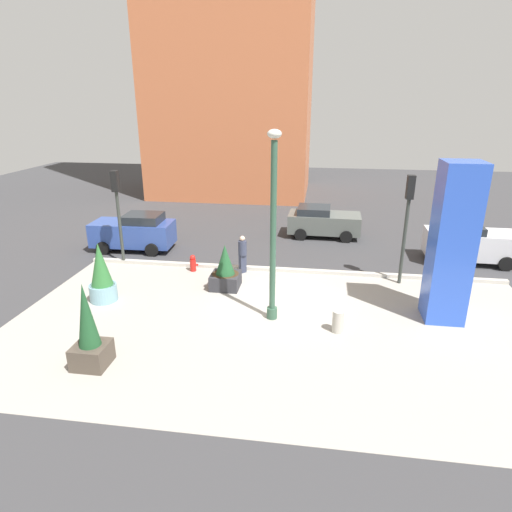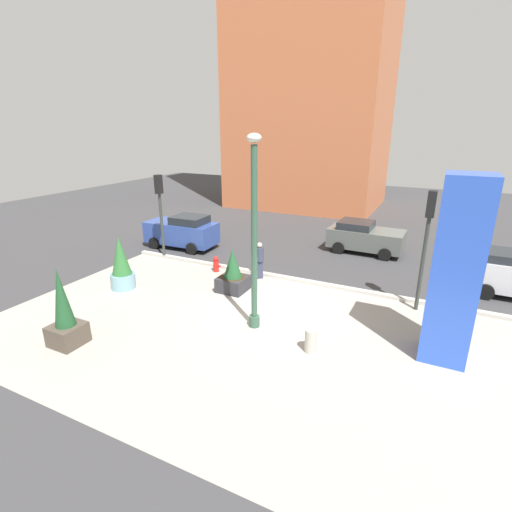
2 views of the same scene
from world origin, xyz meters
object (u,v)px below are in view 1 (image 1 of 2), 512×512
(potted_plant_by_pillar, at_px, (225,271))
(car_curb_east, at_px, (471,243))
(art_pillar_blue, at_px, (452,244))
(concrete_bollard, at_px, (338,322))
(potted_plant_near_right, at_px, (89,334))
(traffic_light_far_side, at_px, (407,212))
(traffic_light_corner, at_px, (117,202))
(car_far_lane, at_px, (134,232))
(potted_plant_curbside, at_px, (101,276))
(fire_hydrant, at_px, (193,263))
(lamp_post, at_px, (273,233))
(pedestrian_on_sidewalk, at_px, (242,252))
(car_intersection, at_px, (323,221))

(potted_plant_by_pillar, relative_size, car_curb_east, 0.44)
(art_pillar_blue, distance_m, concrete_bollard, 4.48)
(art_pillar_blue, xyz_separation_m, potted_plant_near_right, (-10.45, -4.42, -1.67))
(potted_plant_near_right, bearing_deg, traffic_light_far_side, 37.66)
(traffic_light_corner, xyz_separation_m, car_curb_east, (15.68, 2.50, -1.97))
(car_far_lane, bearing_deg, potted_plant_curbside, -78.30)
(art_pillar_blue, distance_m, potted_plant_curbside, 12.24)
(concrete_bollard, xyz_separation_m, traffic_light_corner, (-9.53, 4.94, 2.51))
(fire_hydrant, distance_m, concrete_bollard, 7.56)
(art_pillar_blue, xyz_separation_m, concrete_bollard, (-3.55, -1.50, -2.30))
(lamp_post, xyz_separation_m, fire_hydrant, (-3.90, 3.83, -2.69))
(concrete_bollard, bearing_deg, pedestrian_on_sidewalk, 130.41)
(traffic_light_corner, relative_size, car_intersection, 1.09)
(potted_plant_curbside, height_order, car_intersection, potted_plant_curbside)
(lamp_post, bearing_deg, car_far_lane, 140.46)
(potted_plant_by_pillar, xyz_separation_m, car_intersection, (3.78, 7.61, 0.11))
(traffic_light_far_side, distance_m, pedestrian_on_sidewalk, 6.87)
(art_pillar_blue, xyz_separation_m, car_curb_east, (2.61, 5.94, -1.76))
(traffic_light_far_side, height_order, traffic_light_corner, traffic_light_far_side)
(car_far_lane, height_order, pedestrian_on_sidewalk, car_far_lane)
(car_far_lane, bearing_deg, art_pillar_blue, -22.03)
(potted_plant_curbside, xyz_separation_m, traffic_light_far_side, (11.20, 3.31, 1.98))
(fire_hydrant, distance_m, car_intersection, 8.24)
(fire_hydrant, bearing_deg, traffic_light_corner, 172.07)
(traffic_light_far_side, bearing_deg, car_intersection, 117.36)
(art_pillar_blue, bearing_deg, traffic_light_corner, 165.24)
(traffic_light_far_side, height_order, car_intersection, traffic_light_far_side)
(potted_plant_curbside, xyz_separation_m, fire_hydrant, (2.48, 3.35, -0.63))
(pedestrian_on_sidewalk, bearing_deg, car_far_lane, 158.80)
(traffic_light_far_side, relative_size, pedestrian_on_sidewalk, 2.65)
(lamp_post, relative_size, traffic_light_far_side, 1.42)
(pedestrian_on_sidewalk, bearing_deg, traffic_light_corner, 176.71)
(art_pillar_blue, bearing_deg, potted_plant_near_right, -157.06)
(potted_plant_curbside, relative_size, fire_hydrant, 3.01)
(potted_plant_near_right, relative_size, pedestrian_on_sidewalk, 1.51)
(traffic_light_far_side, relative_size, traffic_light_corner, 1.04)
(concrete_bollard, height_order, car_curb_east, car_curb_east)
(concrete_bollard, xyz_separation_m, car_intersection, (-0.54, 10.53, 0.46))
(lamp_post, xyz_separation_m, pedestrian_on_sidewalk, (-1.73, 3.98, -2.14))
(potted_plant_curbside, height_order, potted_plant_by_pillar, potted_plant_curbside)
(traffic_light_far_side, height_order, car_curb_east, traffic_light_far_side)
(potted_plant_near_right, height_order, car_curb_east, potted_plant_near_right)
(potted_plant_by_pillar, bearing_deg, potted_plant_curbside, -157.03)
(fire_hydrant, distance_m, car_far_lane, 4.43)
(traffic_light_far_side, bearing_deg, fire_hydrant, 179.73)
(car_curb_east, bearing_deg, potted_plant_by_pillar, -156.65)
(traffic_light_far_side, bearing_deg, potted_plant_curbside, -163.53)
(art_pillar_blue, relative_size, potted_plant_by_pillar, 2.96)
(potted_plant_near_right, relative_size, car_far_lane, 0.63)
(potted_plant_by_pillar, height_order, concrete_bollard, potted_plant_by_pillar)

